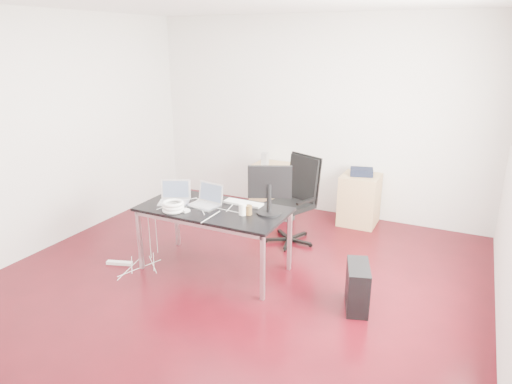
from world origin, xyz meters
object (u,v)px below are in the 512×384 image
at_px(pc_tower, 357,287).
at_px(office_chair, 295,196).
at_px(filing_cabinet_right, 359,200).
at_px(desk, 214,213).
at_px(filing_cabinet_left, 271,187).

bearing_deg(pc_tower, office_chair, 115.53).
bearing_deg(filing_cabinet_right, pc_tower, -76.56).
xyz_separation_m(desk, office_chair, (0.51, 1.12, -0.07)).
bearing_deg(office_chair, filing_cabinet_left, 152.14).
height_order(filing_cabinet_left, pc_tower, filing_cabinet_left).
distance_m(filing_cabinet_left, filing_cabinet_right, 1.34).
height_order(desk, filing_cabinet_right, desk).
height_order(desk, pc_tower, desk).
bearing_deg(filing_cabinet_right, desk, -118.47).
bearing_deg(pc_tower, filing_cabinet_right, 86.11).
bearing_deg(desk, office_chair, 65.39).
bearing_deg(filing_cabinet_left, filing_cabinet_right, 0.00).
xyz_separation_m(filing_cabinet_left, pc_tower, (1.85, -2.12, -0.13)).
distance_m(office_chair, pc_tower, 1.67).
relative_size(desk, office_chair, 1.48).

